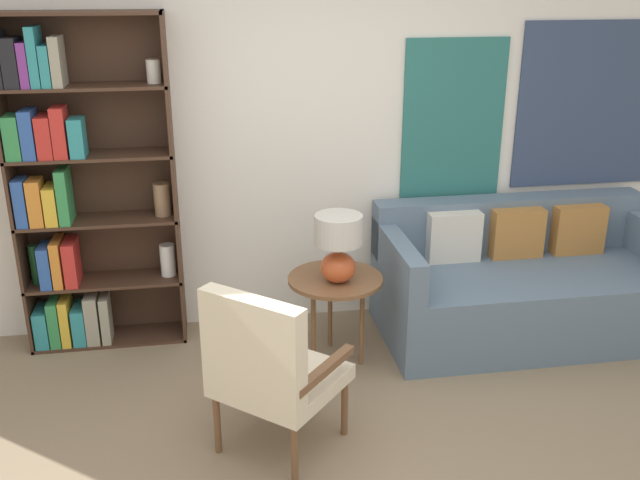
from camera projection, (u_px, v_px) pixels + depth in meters
name	position (u px, v px, depth m)	size (l,w,h in m)	color
wall_back	(302.00, 128.00, 4.70)	(6.40, 0.08, 2.70)	white
bookshelf	(74.00, 196.00, 4.42)	(0.99, 0.30, 2.11)	#422B1E
armchair	(268.00, 365.00, 3.46)	(0.78, 0.78, 0.92)	brown
couch	(522.00, 285.00, 4.82)	(1.92, 0.94, 0.86)	slate
side_table	(335.00, 285.00, 4.37)	(0.58, 0.58, 0.57)	brown
table_lamp	(338.00, 244.00, 4.21)	(0.28, 0.28, 0.42)	#C65128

